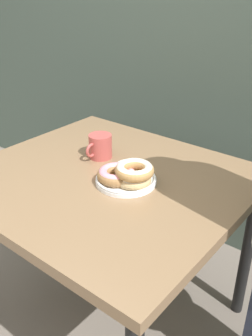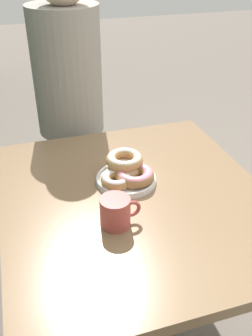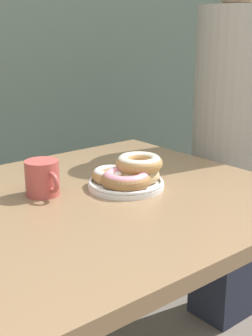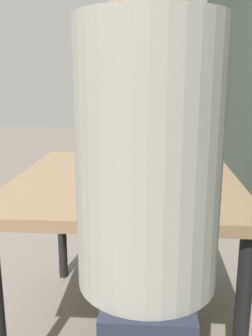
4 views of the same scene
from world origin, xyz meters
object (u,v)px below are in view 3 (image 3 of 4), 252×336
Objects in this scene: donut_plate at (129,175)px; person_figure at (235,137)px; dining_table at (102,221)px; coffee_mug at (43,178)px.

person_figure reaches higher than donut_plate.
dining_table is 0.21m from coffee_mug.
donut_plate is 2.01× the size of coffee_mug.
dining_table is at bearing -178.66° from donut_plate.
donut_plate reaches higher than dining_table.
person_figure is at bearing 9.03° from donut_plate.
dining_table is 7.78× the size of coffee_mug.
dining_table is at bearing -172.04° from person_figure.
dining_table is 0.15m from donut_plate.
donut_plate is at bearing -24.80° from coffee_mug.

